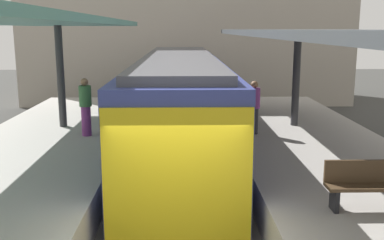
# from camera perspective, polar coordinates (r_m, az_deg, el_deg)

# --- Properties ---
(commuter_train) EXTENTS (2.78, 13.90, 3.10)m
(commuter_train) POSITION_cam_1_polar(r_m,az_deg,el_deg) (14.63, -1.63, 2.12)
(commuter_train) COLOR #38428C
(commuter_train) RESTS_ON track_ballast
(platform_bench) EXTENTS (1.40, 0.41, 0.86)m
(platform_bench) POSITION_cam_1_polar(r_m,az_deg,el_deg) (8.46, 21.24, -7.57)
(platform_bench) COLOR black
(platform_bench) RESTS_ON platform_right
(passenger_near_bench) EXTENTS (0.36, 0.36, 1.71)m
(passenger_near_bench) POSITION_cam_1_polar(r_m,az_deg,el_deg) (13.53, -13.43, 1.74)
(passenger_near_bench) COLOR #7A337A
(passenger_near_bench) RESTS_ON platform_left
(passenger_mid_platform) EXTENTS (0.36, 0.36, 1.61)m
(passenger_mid_platform) POSITION_cam_1_polar(r_m,az_deg,el_deg) (13.54, 7.90, 1.70)
(passenger_mid_platform) COLOR #232328
(passenger_mid_platform) RESTS_ON platform_right
(station_building_backdrop) EXTENTS (18.00, 6.00, 11.00)m
(station_building_backdrop) POSITION_cam_1_polar(r_m,az_deg,el_deg) (26.71, -0.68, 14.49)
(station_building_backdrop) COLOR #A89E8E
(station_building_backdrop) RESTS_ON ground_plane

